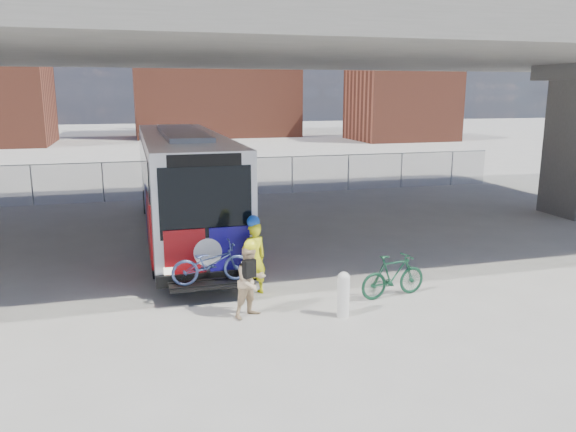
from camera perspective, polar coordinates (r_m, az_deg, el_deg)
name	(u,v)px	position (r m, az deg, el deg)	size (l,w,h in m)	color
ground	(273,271)	(15.91, -1.52, -5.61)	(160.00, 160.00, 0.00)	#9E9991
bus	(183,177)	(19.62, -10.60, 3.96)	(2.67, 12.95, 3.69)	silver
overpass	(242,41)	(19.10, -4.70, 17.25)	(40.00, 16.00, 7.95)	#605E59
chainlink_fence	(212,167)	(27.15, -7.75, 4.92)	(30.00, 0.06, 30.00)	gray
brick_buildings	(175,88)	(63.09, -11.43, 12.66)	(54.00, 22.00, 12.00)	brown
smokestack	(274,29)	(72.28, -1.44, 18.46)	(2.20, 2.20, 25.00)	brown
bollard	(343,293)	(12.68, 5.64, -7.77)	(0.27, 0.27, 1.05)	silver
cyclist_hivis	(254,257)	(13.89, -3.49, -4.13)	(0.78, 0.64, 2.02)	yellow
cyclist_tan	(251,280)	(12.57, -3.80, -6.55)	(0.99, 0.91, 1.79)	#CEAE84
bike_parked	(393,276)	(14.05, 10.65, -5.98)	(0.51, 1.81, 1.08)	#143F28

